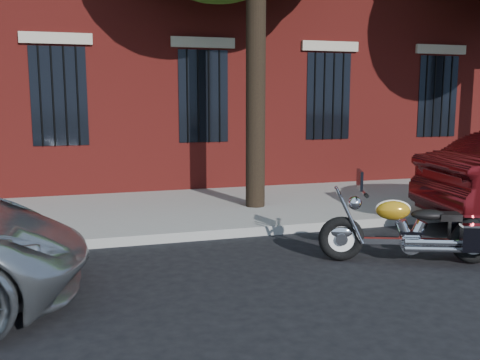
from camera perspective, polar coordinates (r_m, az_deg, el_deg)
name	(u,v)px	position (r m, az deg, el deg)	size (l,w,h in m)	color
ground	(286,260)	(7.35, 4.95, -8.52)	(120.00, 120.00, 0.00)	black
curb	(255,231)	(8.58, 1.59, -5.42)	(40.00, 0.16, 0.15)	gray
sidewalk	(225,208)	(10.33, -1.64, -2.96)	(40.00, 3.60, 0.15)	gray
motorcycle	(417,232)	(7.48, 18.35, -5.31)	(2.24, 1.26, 1.23)	black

